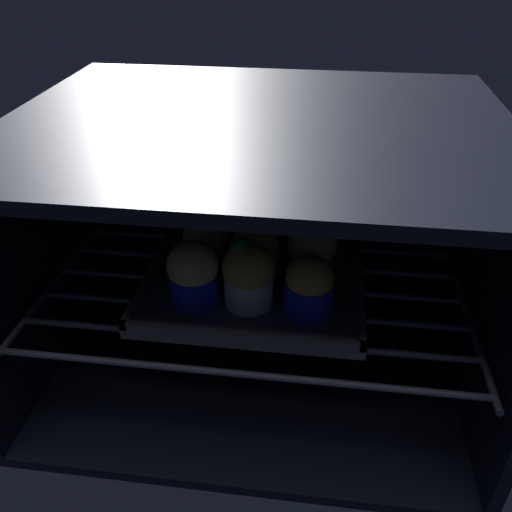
% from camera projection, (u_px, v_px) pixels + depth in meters
% --- Properties ---
extents(oven_cavity, '(0.59, 0.47, 0.37)m').
position_uv_depth(oven_cavity, '(261.00, 237.00, 0.74)').
color(oven_cavity, black).
rests_on(oven_cavity, ground).
extents(oven_rack, '(0.55, 0.42, 0.01)m').
position_uv_depth(oven_rack, '(258.00, 274.00, 0.73)').
color(oven_rack, '#444756').
rests_on(oven_rack, oven_cavity).
extents(baking_tray, '(0.28, 0.28, 0.02)m').
position_uv_depth(baking_tray, '(256.00, 274.00, 0.71)').
color(baking_tray, '#4C4C51').
rests_on(baking_tray, oven_rack).
extents(muffin_row0_col0, '(0.06, 0.06, 0.08)m').
position_uv_depth(muffin_row0_col0, '(193.00, 273.00, 0.63)').
color(muffin_row0_col0, '#1928B7').
rests_on(muffin_row0_col0, baking_tray).
extents(muffin_row0_col1, '(0.06, 0.06, 0.09)m').
position_uv_depth(muffin_row0_col1, '(249.00, 275.00, 0.62)').
color(muffin_row0_col1, silver).
rests_on(muffin_row0_col1, baking_tray).
extents(muffin_row0_col2, '(0.06, 0.06, 0.07)m').
position_uv_depth(muffin_row0_col2, '(309.00, 286.00, 0.62)').
color(muffin_row0_col2, '#1928B7').
rests_on(muffin_row0_col2, baking_tray).
extents(muffin_row1_col0, '(0.06, 0.06, 0.07)m').
position_uv_depth(muffin_row1_col0, '(205.00, 245.00, 0.69)').
color(muffin_row1_col0, '#1928B7').
rests_on(muffin_row1_col0, baking_tray).
extents(muffin_row1_col1, '(0.06, 0.06, 0.08)m').
position_uv_depth(muffin_row1_col1, '(258.00, 248.00, 0.68)').
color(muffin_row1_col1, silver).
rests_on(muffin_row1_col1, baking_tray).
extents(muffin_row1_col2, '(0.06, 0.06, 0.08)m').
position_uv_depth(muffin_row1_col2, '(312.00, 250.00, 0.68)').
color(muffin_row1_col2, red).
rests_on(muffin_row1_col2, baking_tray).
extents(muffin_row2_col0, '(0.06, 0.06, 0.08)m').
position_uv_depth(muffin_row2_col0, '(217.00, 217.00, 0.75)').
color(muffin_row2_col0, '#0C8C84').
rests_on(muffin_row2_col0, baking_tray).
extents(muffin_row2_col1, '(0.06, 0.06, 0.08)m').
position_uv_depth(muffin_row2_col1, '(262.00, 219.00, 0.74)').
color(muffin_row2_col1, '#7A238C').
rests_on(muffin_row2_col1, baking_tray).
extents(muffin_row2_col2, '(0.06, 0.06, 0.08)m').
position_uv_depth(muffin_row2_col2, '(309.00, 224.00, 0.73)').
color(muffin_row2_col2, red).
rests_on(muffin_row2_col2, baking_tray).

